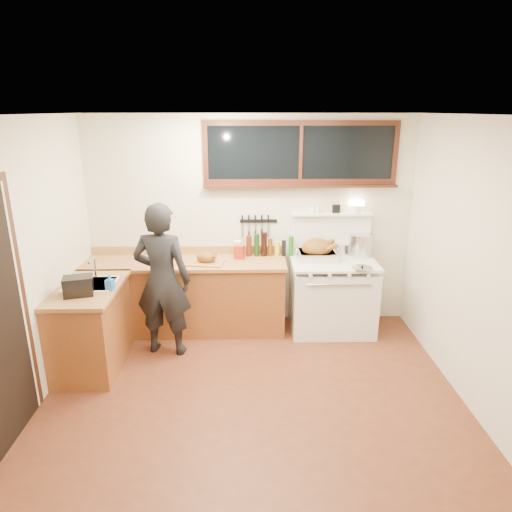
{
  "coord_description": "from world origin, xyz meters",
  "views": [
    {
      "loc": [
        -0.05,
        -3.77,
        2.64
      ],
      "look_at": [
        0.05,
        0.85,
        1.15
      ],
      "focal_mm": 32.0,
      "sensor_mm": 36.0,
      "label": 1
    }
  ],
  "objects_px": {
    "cutting_board": "(206,259)",
    "roast_turkey": "(317,251)",
    "vintage_stove": "(332,294)",
    "man": "(162,280)"
  },
  "relations": [
    {
      "from": "cutting_board",
      "to": "roast_turkey",
      "type": "relative_size",
      "value": 0.91
    },
    {
      "from": "vintage_stove",
      "to": "cutting_board",
      "type": "bearing_deg",
      "value": -178.03
    },
    {
      "from": "man",
      "to": "cutting_board",
      "type": "xyz_separation_m",
      "value": [
        0.44,
        0.46,
        0.09
      ]
    },
    {
      "from": "man",
      "to": "cutting_board",
      "type": "bearing_deg",
      "value": 46.12
    },
    {
      "from": "vintage_stove",
      "to": "roast_turkey",
      "type": "distance_m",
      "value": 0.58
    },
    {
      "from": "vintage_stove",
      "to": "man",
      "type": "relative_size",
      "value": 0.91
    },
    {
      "from": "man",
      "to": "vintage_stove",
      "type": "bearing_deg",
      "value": 14.63
    },
    {
      "from": "cutting_board",
      "to": "roast_turkey",
      "type": "bearing_deg",
      "value": 5.59
    },
    {
      "from": "cutting_board",
      "to": "vintage_stove",
      "type": "bearing_deg",
      "value": 1.97
    },
    {
      "from": "man",
      "to": "cutting_board",
      "type": "relative_size",
      "value": 3.73
    }
  ]
}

